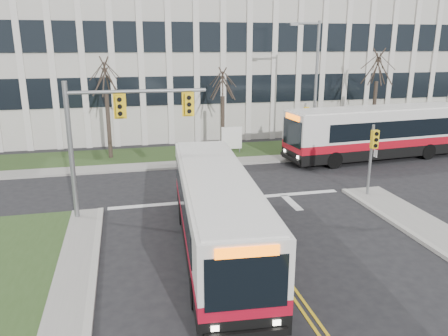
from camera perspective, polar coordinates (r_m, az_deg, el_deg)
ground at (r=15.33m, az=7.95°, el=-14.34°), size 120.00×120.00×0.00m
sidewalk_cross at (r=30.23m, az=6.65°, el=1.19°), size 44.00×1.60×0.14m
building_lawn at (r=32.80m, az=5.03°, el=2.38°), size 44.00×5.00×0.12m
office_building at (r=43.50m, az=0.23°, el=13.66°), size 40.00×16.00×12.00m
mast_arm_signal at (r=19.79m, az=-14.80°, el=5.40°), size 6.11×0.38×6.20m
signal_pole_near at (r=23.32m, az=18.82°, el=2.19°), size 0.34×0.39×3.80m
signal_pole_far at (r=30.70m, az=10.57°, el=5.90°), size 0.34×0.39×3.80m
streetlight at (r=31.43m, az=11.65°, el=11.02°), size 2.15×0.25×9.20m
directory_sign at (r=31.41m, az=1.00°, el=3.91°), size 1.50×0.12×2.00m
tree_left at (r=30.41m, az=-15.25°, el=11.25°), size 1.80×1.80×7.70m
tree_mid at (r=31.42m, az=-0.18°, el=10.77°), size 1.80×1.80×6.82m
tree_right at (r=35.80m, az=19.43°, el=12.17°), size 1.80×1.80×8.25m
bus_main at (r=16.48m, az=-1.02°, el=-6.07°), size 3.33×11.54×3.04m
bus_cross at (r=31.85m, az=19.44°, el=4.23°), size 13.28×4.01×3.49m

